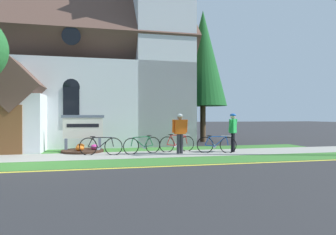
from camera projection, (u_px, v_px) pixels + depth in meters
ground at (42, 151)px, 13.79m from camera, size 140.00×140.00×0.00m
sidewalk_slab at (64, 157)px, 11.64m from camera, size 32.00×2.22×0.01m
grass_verge at (56, 165)px, 9.68m from camera, size 32.00×1.80×0.01m
church_lawn at (70, 151)px, 13.52m from camera, size 24.00×1.63×0.01m
curb_paint_stripe at (51, 171)px, 8.66m from camera, size 28.00×0.16×0.01m
church_building at (85, 73)px, 18.86m from camera, size 13.35×11.71×12.40m
church_sign at (83, 128)px, 13.42m from camera, size 1.90×0.18×1.67m
flower_bed at (83, 150)px, 13.22m from camera, size 1.86×1.86×0.34m
bicycle_black at (177, 143)px, 13.30m from camera, size 1.71×0.36×0.84m
bicycle_red at (101, 146)px, 12.14m from camera, size 1.77×0.37×0.81m
bicycle_blue at (142, 145)px, 12.64m from camera, size 1.69×0.56×0.80m
bicycle_white at (216, 144)px, 12.86m from camera, size 1.69×0.47×0.80m
cyclist_in_yellow_jersey at (180, 130)px, 12.62m from camera, size 0.67×0.29×1.72m
cyclist_in_blue_jersey at (233, 129)px, 13.20m from camera, size 0.54×0.62×1.74m
roadside_conifer at (203, 58)px, 18.56m from camera, size 3.01×3.01×8.33m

